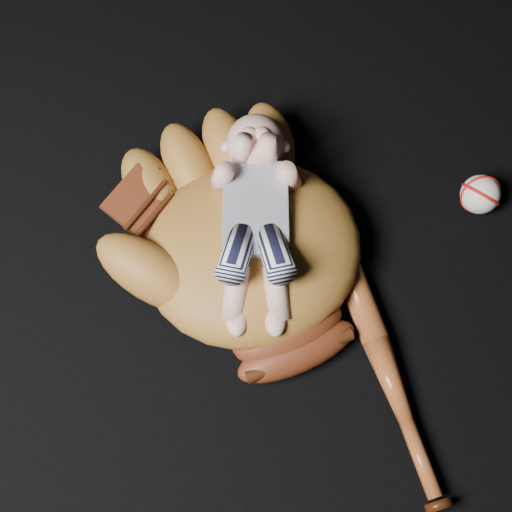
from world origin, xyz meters
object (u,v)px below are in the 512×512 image
at_px(baseball_glove, 252,246).
at_px(newborn_baby, 256,225).
at_px(baseball, 480,194).
at_px(baseball_bat, 382,357).

bearing_deg(baseball_glove, newborn_baby, 40.85).
bearing_deg(newborn_baby, baseball, 15.07).
distance_m(baseball_glove, baseball_bat, 0.28).
distance_m(newborn_baby, baseball, 0.42).
height_order(baseball_glove, baseball_bat, baseball_glove).
relative_size(baseball_glove, baseball, 7.43).
bearing_deg(baseball, newborn_baby, -163.95).
bearing_deg(baseball, baseball_glove, -162.54).
bearing_deg(baseball_bat, newborn_baby, 138.83).
bearing_deg(newborn_baby, baseball_bat, -42.15).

